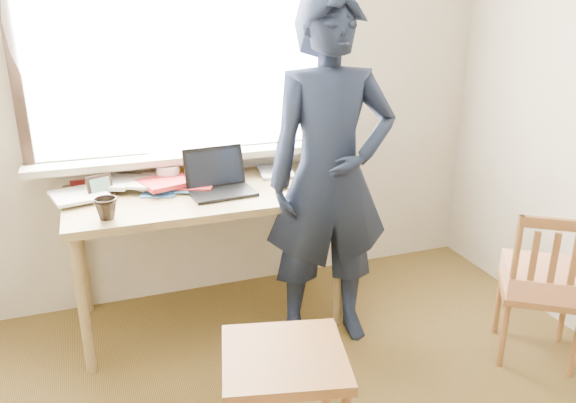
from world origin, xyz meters
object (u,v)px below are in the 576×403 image
object	(u,v)px
mug_white	(168,174)
laptop	(219,182)
side_chair	(542,281)
person	(330,177)
mug_dark	(106,209)
desk	(205,205)
work_chair	(284,370)

from	to	relation	value
mug_white	laptop	bearing A→B (deg)	-46.62
side_chair	person	world-z (taller)	person
mug_dark	desk	bearing A→B (deg)	24.91
laptop	person	bearing A→B (deg)	-34.92
laptop	person	xyz separation A→B (m)	(0.51, -0.36, 0.08)
mug_white	person	xyz separation A→B (m)	(0.75, -0.61, 0.08)
mug_dark	work_chair	distance (m)	1.18
desk	person	bearing A→B (deg)	-33.25
work_chair	mug_white	bearing A→B (deg)	98.95
desk	side_chair	world-z (taller)	side_chair
laptop	side_chair	xyz separation A→B (m)	(1.46, -0.93, -0.41)
desk	laptop	size ratio (longest dim) A/B	4.04
desk	mug_dark	xyz separation A→B (m)	(-0.53, -0.25, 0.13)
laptop	side_chair	size ratio (longest dim) A/B	0.43
laptop	mug_dark	world-z (taller)	laptop
work_chair	person	size ratio (longest dim) A/B	0.31
laptop	desk	bearing A→B (deg)	159.04
laptop	mug_dark	xyz separation A→B (m)	(-0.61, -0.21, -0.00)
laptop	side_chair	world-z (taller)	laptop
mug_dark	side_chair	distance (m)	2.23
mug_white	side_chair	size ratio (longest dim) A/B	0.16
mug_white	work_chair	xyz separation A→B (m)	(0.22, -1.40, -0.43)
laptop	person	size ratio (longest dim) A/B	0.20
laptop	person	world-z (taller)	person
desk	work_chair	bearing A→B (deg)	-87.06
mug_dark	laptop	bearing A→B (deg)	19.45
side_chair	work_chair	bearing A→B (deg)	-171.86
mug_white	work_chair	bearing A→B (deg)	-81.05
laptop	mug_white	distance (m)	0.35
mug_white	mug_dark	world-z (taller)	mug_white
laptop	work_chair	size ratio (longest dim) A/B	0.64
side_chair	mug_white	bearing A→B (deg)	145.06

